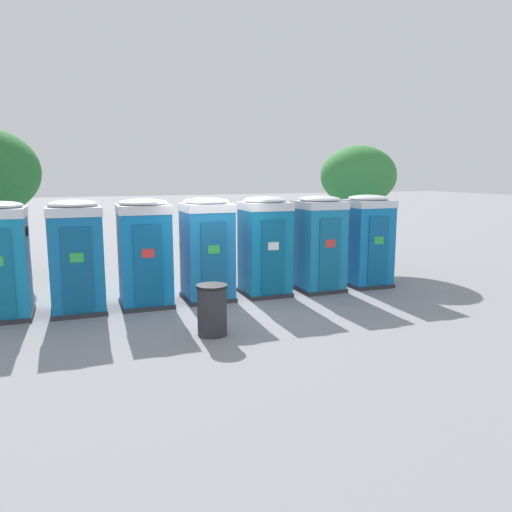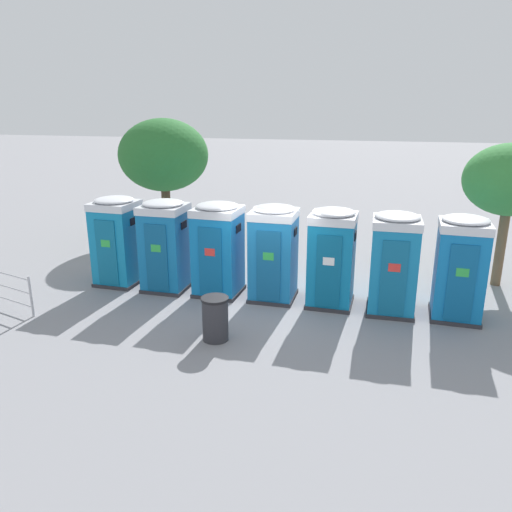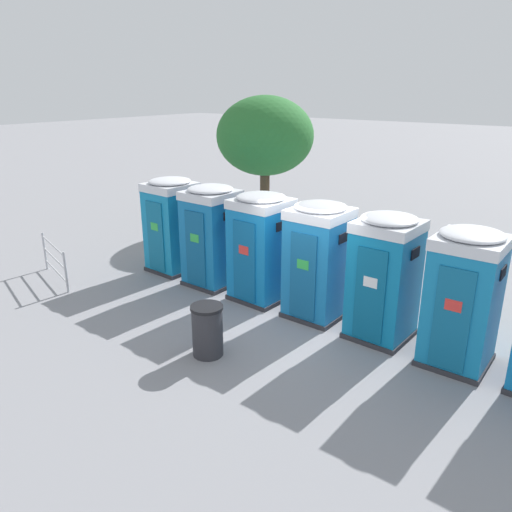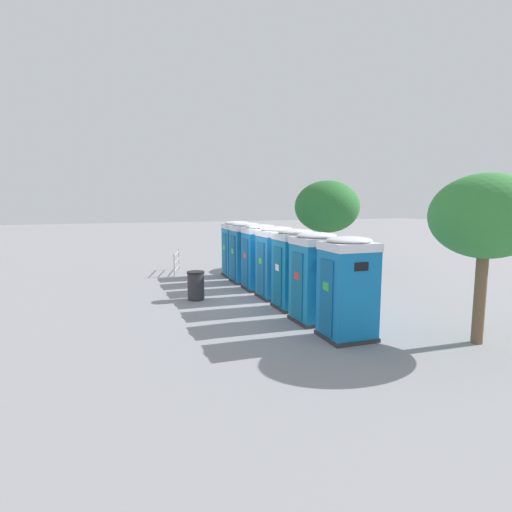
{
  "view_description": "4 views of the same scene",
  "coord_description": "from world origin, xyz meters",
  "px_view_note": "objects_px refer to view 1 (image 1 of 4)",
  "views": [
    {
      "loc": [
        -3.52,
        -11.36,
        3.12
      ],
      "look_at": [
        1.29,
        0.27,
        1.03
      ],
      "focal_mm": 35.0,
      "sensor_mm": 36.0,
      "label": 1
    },
    {
      "loc": [
        2.53,
        -11.94,
        5.04
      ],
      "look_at": [
        -0.46,
        0.32,
        1.15
      ],
      "focal_mm": 35.0,
      "sensor_mm": 36.0,
      "label": 2
    },
    {
      "loc": [
        5.03,
        -8.44,
        4.83
      ],
      "look_at": [
        -1.67,
        0.36,
        1.02
      ],
      "focal_mm": 35.0,
      "sensor_mm": 36.0,
      "label": 3
    },
    {
      "loc": [
        12.65,
        -5.48,
        3.33
      ],
      "look_at": [
        -1.95,
        0.37,
        1.25
      ],
      "focal_mm": 28.0,
      "sensor_mm": 36.0,
      "label": 4
    }
  ],
  "objects_px": {
    "portapotty_0": "(0,260)",
    "portapotty_6": "(367,240)",
    "portapotty_1": "(76,256)",
    "street_tree_0": "(358,176)",
    "portapotty_4": "(265,246)",
    "portapotty_2": "(145,252)",
    "trash_can": "(212,310)",
    "portapotty_5": "(319,243)",
    "portapotty_3": "(207,249)"
  },
  "relations": [
    {
      "from": "portapotty_0",
      "to": "street_tree_0",
      "type": "distance_m",
      "value": 11.03
    },
    {
      "from": "portapotty_1",
      "to": "trash_can",
      "type": "bearing_deg",
      "value": -49.48
    },
    {
      "from": "portapotty_2",
      "to": "portapotty_4",
      "type": "xyz_separation_m",
      "value": [
        3.05,
        -0.06,
        0.0
      ]
    },
    {
      "from": "portapotty_5",
      "to": "portapotty_4",
      "type": "bearing_deg",
      "value": 175.43
    },
    {
      "from": "portapotty_6",
      "to": "street_tree_0",
      "type": "bearing_deg",
      "value": 61.6
    },
    {
      "from": "portapotty_2",
      "to": "portapotty_4",
      "type": "distance_m",
      "value": 3.05
    },
    {
      "from": "street_tree_0",
      "to": "portapotty_1",
      "type": "bearing_deg",
      "value": -164.43
    },
    {
      "from": "portapotty_0",
      "to": "portapotty_3",
      "type": "bearing_deg",
      "value": -1.4
    },
    {
      "from": "portapotty_2",
      "to": "portapotty_3",
      "type": "bearing_deg",
      "value": -0.02
    },
    {
      "from": "portapotty_1",
      "to": "street_tree_0",
      "type": "distance_m",
      "value": 9.6
    },
    {
      "from": "portapotty_3",
      "to": "trash_can",
      "type": "relative_size",
      "value": 2.55
    },
    {
      "from": "portapotty_2",
      "to": "trash_can",
      "type": "distance_m",
      "value": 2.93
    },
    {
      "from": "portapotty_5",
      "to": "portapotty_3",
      "type": "bearing_deg",
      "value": 176.64
    },
    {
      "from": "portapotty_0",
      "to": "portapotty_5",
      "type": "xyz_separation_m",
      "value": [
        7.63,
        -0.29,
        0.0
      ]
    },
    {
      "from": "portapotty_1",
      "to": "portapotty_2",
      "type": "bearing_deg",
      "value": -0.05
    },
    {
      "from": "portapotty_2",
      "to": "street_tree_0",
      "type": "height_order",
      "value": "street_tree_0"
    },
    {
      "from": "street_tree_0",
      "to": "trash_can",
      "type": "relative_size",
      "value": 4.03
    },
    {
      "from": "portapotty_0",
      "to": "portapotty_2",
      "type": "relative_size",
      "value": 1.0
    },
    {
      "from": "trash_can",
      "to": "portapotty_4",
      "type": "bearing_deg",
      "value": 49.57
    },
    {
      "from": "street_tree_0",
      "to": "trash_can",
      "type": "distance_m",
      "value": 8.93
    },
    {
      "from": "portapotty_0",
      "to": "portapotty_4",
      "type": "height_order",
      "value": "same"
    },
    {
      "from": "portapotty_1",
      "to": "portapotty_0",
      "type": "bearing_deg",
      "value": 175.87
    },
    {
      "from": "portapotty_6",
      "to": "trash_can",
      "type": "xyz_separation_m",
      "value": [
        -5.31,
        -2.54,
        -0.78
      ]
    },
    {
      "from": "portapotty_2",
      "to": "portapotty_5",
      "type": "xyz_separation_m",
      "value": [
        4.58,
        -0.18,
        0.0
      ]
    },
    {
      "from": "portapotty_3",
      "to": "portapotty_0",
      "type": "bearing_deg",
      "value": 178.6
    },
    {
      "from": "portapotty_1",
      "to": "portapotty_4",
      "type": "bearing_deg",
      "value": -0.74
    },
    {
      "from": "portapotty_2",
      "to": "trash_can",
      "type": "relative_size",
      "value": 2.55
    },
    {
      "from": "portapotty_6",
      "to": "street_tree_0",
      "type": "xyz_separation_m",
      "value": [
        1.47,
        2.71,
        1.73
      ]
    },
    {
      "from": "portapotty_4",
      "to": "trash_can",
      "type": "height_order",
      "value": "portapotty_4"
    },
    {
      "from": "portapotty_0",
      "to": "portapotty_2",
      "type": "distance_m",
      "value": 3.05
    },
    {
      "from": "portapotty_0",
      "to": "trash_can",
      "type": "xyz_separation_m",
      "value": [
        3.84,
        -2.82,
        -0.78
      ]
    },
    {
      "from": "portapotty_1",
      "to": "portapotty_2",
      "type": "distance_m",
      "value": 1.53
    },
    {
      "from": "portapotty_2",
      "to": "portapotty_3",
      "type": "height_order",
      "value": "same"
    },
    {
      "from": "portapotty_0",
      "to": "portapotty_1",
      "type": "bearing_deg",
      "value": -4.13
    },
    {
      "from": "portapotty_1",
      "to": "portapotty_3",
      "type": "distance_m",
      "value": 3.05
    },
    {
      "from": "portapotty_4",
      "to": "portapotty_6",
      "type": "bearing_deg",
      "value": -2.2
    },
    {
      "from": "portapotty_1",
      "to": "portapotty_4",
      "type": "xyz_separation_m",
      "value": [
        4.58,
        -0.06,
        0.0
      ]
    },
    {
      "from": "portapotty_6",
      "to": "portapotty_1",
      "type": "bearing_deg",
      "value": 178.68
    },
    {
      "from": "portapotty_1",
      "to": "portapotty_5",
      "type": "distance_m",
      "value": 6.11
    },
    {
      "from": "portapotty_6",
      "to": "portapotty_3",
      "type": "bearing_deg",
      "value": 177.82
    },
    {
      "from": "portapotty_3",
      "to": "portapotty_4",
      "type": "xyz_separation_m",
      "value": [
        1.53,
        -0.06,
        0.0
      ]
    },
    {
      "from": "portapotty_1",
      "to": "street_tree_0",
      "type": "height_order",
      "value": "street_tree_0"
    },
    {
      "from": "portapotty_0",
      "to": "trash_can",
      "type": "height_order",
      "value": "portapotty_0"
    },
    {
      "from": "portapotty_1",
      "to": "street_tree_0",
      "type": "relative_size",
      "value": 0.63
    },
    {
      "from": "portapotty_2",
      "to": "portapotty_3",
      "type": "xyz_separation_m",
      "value": [
        1.53,
        -0.0,
        0.0
      ]
    },
    {
      "from": "portapotty_6",
      "to": "portapotty_4",
      "type": "bearing_deg",
      "value": 177.8
    },
    {
      "from": "portapotty_1",
      "to": "portapotty_6",
      "type": "height_order",
      "value": "same"
    },
    {
      "from": "portapotty_0",
      "to": "portapotty_4",
      "type": "distance_m",
      "value": 6.11
    },
    {
      "from": "portapotty_0",
      "to": "portapotty_6",
      "type": "relative_size",
      "value": 1.0
    },
    {
      "from": "portapotty_2",
      "to": "portapotty_4",
      "type": "height_order",
      "value": "same"
    }
  ]
}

